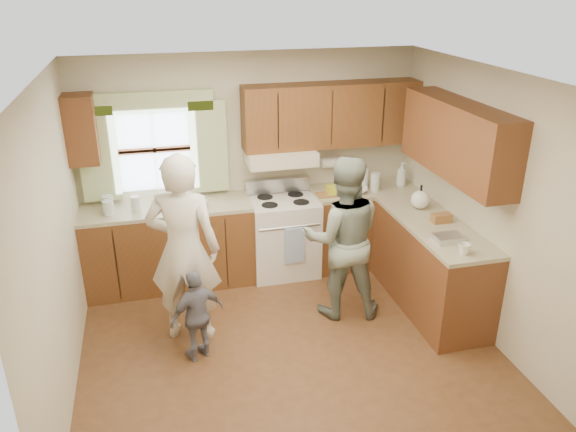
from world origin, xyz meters
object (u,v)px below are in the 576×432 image
object	(u,v)px
woman_left	(184,250)
woman_right	(342,238)
stove	(283,234)
child	(197,315)

from	to	relation	value
woman_left	woman_right	world-z (taller)	woman_left
stove	woman_right	size ratio (longest dim) A/B	0.64
woman_left	woman_right	size ratio (longest dim) A/B	1.10
stove	woman_left	xyz separation A→B (m)	(-1.18, -1.04, 0.45)
woman_left	stove	bearing A→B (deg)	-122.03
stove	woman_left	distance (m)	1.64
stove	woman_right	world-z (taller)	woman_right
woman_right	stove	bearing A→B (deg)	-59.20
stove	woman_right	bearing A→B (deg)	-70.12
stove	child	size ratio (longest dim) A/B	1.21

